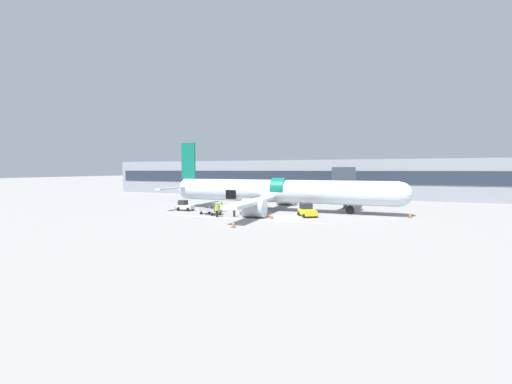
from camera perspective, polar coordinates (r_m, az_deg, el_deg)
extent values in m
plane|color=gray|center=(40.39, 3.78, -4.76)|extent=(500.00, 500.00, 0.00)
cube|color=silver|center=(39.59, -2.23, -4.93)|extent=(21.12, 0.60, 0.01)
cube|color=gray|center=(75.41, 11.96, 2.45)|extent=(109.22, 11.30, 8.37)
cube|color=#232D3D|center=(69.77, 11.23, 2.68)|extent=(107.04, 0.16, 2.68)
cylinder|color=#4C4C51|center=(51.88, 15.96, -0.82)|extent=(0.60, 0.60, 3.83)
cube|color=silver|center=(51.72, 16.03, 2.67)|extent=(2.51, 8.96, 2.51)
cube|color=#333842|center=(47.85, 15.63, 2.58)|extent=(3.26, 1.60, 3.01)
cylinder|color=silver|center=(47.42, 4.27, 0.16)|extent=(33.19, 3.41, 3.41)
sphere|color=silver|center=(45.55, 24.70, -0.36)|extent=(3.24, 3.24, 3.24)
cone|color=silver|center=(54.52, -12.68, 0.58)|extent=(3.93, 3.14, 3.14)
cylinder|color=#0F6B56|center=(47.36, 4.26, 0.53)|extent=(1.99, 3.42, 3.42)
cube|color=#0F6B56|center=(54.10, -12.19, 5.56)|extent=(2.56, 0.28, 6.02)
cube|color=silver|center=(50.92, -14.69, 0.69)|extent=(0.86, 8.01, 0.20)
cube|color=silver|center=(57.61, -10.06, 1.14)|extent=(0.86, 8.01, 0.20)
cube|color=silver|center=(40.71, -0.62, -1.79)|extent=(2.06, 14.30, 0.40)
cube|color=silver|center=(55.19, 5.22, -0.27)|extent=(2.06, 14.30, 0.40)
cylinder|color=#B2B7BF|center=(40.68, -0.39, -2.93)|extent=(2.96, 2.42, 2.42)
cylinder|color=#B2B7BF|center=(55.25, 5.43, -1.10)|extent=(2.96, 2.42, 2.42)
cube|color=black|center=(48.51, -4.60, -0.46)|extent=(1.70, 0.12, 1.40)
cylinder|color=#56565B|center=(45.70, 16.73, -2.18)|extent=(0.22, 0.22, 1.53)
sphere|color=black|center=(45.79, 16.71, -3.14)|extent=(1.18, 1.18, 1.18)
cylinder|color=#56565B|center=(46.37, -0.53, -1.92)|extent=(0.22, 0.22, 1.53)
sphere|color=black|center=(46.45, -0.53, -2.87)|extent=(1.18, 1.18, 1.18)
cylinder|color=#56565B|center=(50.86, 1.45, -1.40)|extent=(0.22, 0.22, 1.53)
sphere|color=black|center=(50.93, 1.45, -2.26)|extent=(1.18, 1.18, 1.18)
cube|color=yellow|center=(42.12, 9.33, -3.61)|extent=(2.99, 3.42, 0.73)
cube|color=#232833|center=(42.51, 9.09, -2.50)|extent=(1.90, 1.89, 0.80)
cube|color=black|center=(43.58, 8.60, -3.54)|extent=(1.31, 0.89, 0.37)
sphere|color=black|center=(43.38, 9.80, -3.83)|extent=(0.56, 0.56, 0.56)
sphere|color=black|center=(42.85, 7.86, -3.90)|extent=(0.56, 0.56, 0.56)
sphere|color=black|center=(41.50, 10.83, -4.20)|extent=(0.56, 0.56, 0.56)
sphere|color=black|center=(40.94, 8.81, -4.28)|extent=(0.56, 0.56, 0.56)
cube|color=silver|center=(48.89, -12.70, -2.66)|extent=(2.50, 1.36, 0.63)
cube|color=#232833|center=(49.06, -13.14, -1.86)|extent=(1.13, 1.14, 0.71)
cube|color=black|center=(49.61, -13.96, -2.73)|extent=(0.14, 1.19, 0.31)
sphere|color=black|center=(49.90, -13.12, -2.85)|extent=(0.56, 0.56, 0.56)
sphere|color=black|center=(48.86, -13.93, -3.01)|extent=(0.56, 0.56, 0.56)
sphere|color=black|center=(49.01, -11.47, -2.95)|extent=(0.56, 0.56, 0.56)
sphere|color=black|center=(47.95, -12.25, -3.11)|extent=(0.56, 0.56, 0.56)
cube|color=#999BA0|center=(44.03, -8.27, -3.38)|extent=(3.52, 2.52, 0.05)
cube|color=#999BA0|center=(42.84, -6.89, -3.27)|extent=(0.57, 1.46, 0.40)
cube|color=#999BA0|center=(43.53, -9.00, -3.17)|extent=(2.97, 1.11, 0.40)
cube|color=#999BA0|center=(44.48, -7.56, -3.00)|extent=(2.97, 1.11, 0.40)
cube|color=#333338|center=(42.55, -6.45, -3.92)|extent=(0.87, 0.38, 0.06)
sphere|color=black|center=(42.74, -8.05, -4.03)|extent=(0.40, 0.40, 0.40)
sphere|color=black|center=(43.75, -6.54, -3.83)|extent=(0.40, 0.40, 0.40)
sphere|color=black|center=(44.43, -9.96, -3.75)|extent=(0.40, 0.40, 0.40)
sphere|color=black|center=(45.41, -8.46, -3.56)|extent=(0.40, 0.40, 0.40)
cube|color=#1E2347|center=(43.67, -8.04, -3.17)|extent=(0.43, 0.39, 0.36)
cube|color=#14472D|center=(44.83, -8.85, -2.93)|extent=(0.43, 0.38, 0.46)
cube|color=#2D2D33|center=(44.23, -8.05, -2.98)|extent=(0.55, 0.33, 0.50)
cube|color=#2D2D33|center=(44.09, -8.90, -3.06)|extent=(0.49, 0.41, 0.42)
cylinder|color=black|center=(41.38, -7.10, -3.96)|extent=(0.38, 0.38, 0.88)
cylinder|color=#B7E019|center=(41.28, -7.11, -2.88)|extent=(0.49, 0.49, 0.69)
sphere|color=#9E7556|center=(41.22, -7.12, -2.23)|extent=(0.24, 0.24, 0.24)
cylinder|color=#B7E019|center=(41.47, -6.89, -2.95)|extent=(0.16, 0.16, 0.64)
cylinder|color=#B7E019|center=(41.10, -7.33, -3.01)|extent=(0.16, 0.16, 0.64)
cylinder|color=black|center=(43.77, -2.80, -3.57)|extent=(0.29, 0.29, 0.76)
cylinder|color=orange|center=(43.68, -2.80, -2.69)|extent=(0.37, 0.37, 0.60)
sphere|color=#9E7556|center=(43.64, -2.80, -2.16)|extent=(0.21, 0.21, 0.21)
cylinder|color=orange|center=(43.61, -2.54, -2.78)|extent=(0.12, 0.12, 0.55)
cylinder|color=orange|center=(43.77, -3.06, -2.76)|extent=(0.12, 0.12, 0.55)
cylinder|color=#1E2338|center=(41.53, -3.99, -3.93)|extent=(0.42, 0.42, 0.85)
cylinder|color=orange|center=(41.44, -4.00, -2.89)|extent=(0.54, 0.54, 0.67)
sphere|color=tan|center=(41.38, -4.00, -2.28)|extent=(0.23, 0.23, 0.23)
cylinder|color=orange|center=(41.42, -4.32, -3.00)|extent=(0.17, 0.17, 0.61)
cylinder|color=orange|center=(41.47, -3.67, -2.99)|extent=(0.17, 0.17, 0.61)
cylinder|color=#2D2D33|center=(46.37, -6.31, -3.12)|extent=(0.37, 0.37, 0.83)
cylinder|color=#B7E019|center=(46.28, -6.32, -2.21)|extent=(0.47, 0.47, 0.65)
sphere|color=tan|center=(46.24, -6.32, -1.67)|extent=(0.23, 0.23, 0.23)
cylinder|color=#B7E019|center=(46.51, -6.25, -2.27)|extent=(0.15, 0.15, 0.60)
cylinder|color=#B7E019|center=(46.07, -6.38, -2.33)|extent=(0.15, 0.15, 0.60)
cube|color=black|center=(45.33, 26.22, -4.19)|extent=(0.45, 0.45, 0.03)
cone|color=orange|center=(45.29, 26.23, -3.79)|extent=(0.34, 0.34, 0.66)
cylinder|color=white|center=(45.29, 26.24, -3.75)|extent=(0.19, 0.19, 0.08)
cube|color=black|center=(34.06, -4.12, -6.39)|extent=(0.49, 0.49, 0.03)
cone|color=orange|center=(33.99, -4.12, -5.80)|extent=(0.36, 0.36, 0.74)
cylinder|color=white|center=(33.99, -4.13, -5.74)|extent=(0.21, 0.21, 0.09)
cube|color=black|center=(40.22, 2.87, -4.77)|extent=(0.55, 0.55, 0.03)
cone|color=orange|center=(40.17, 2.88, -4.28)|extent=(0.41, 0.41, 0.73)
cylinder|color=white|center=(40.16, 2.88, -4.23)|extent=(0.24, 0.24, 0.09)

